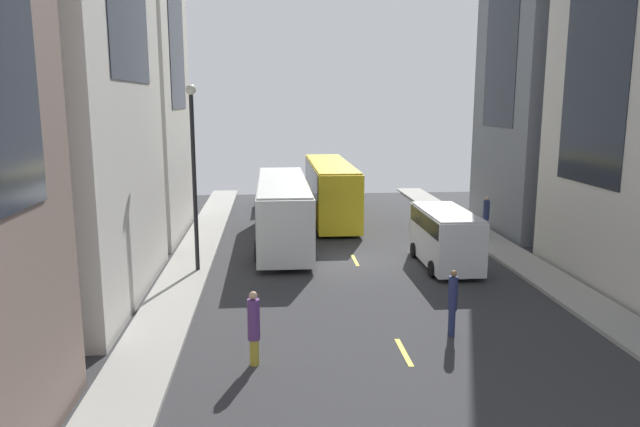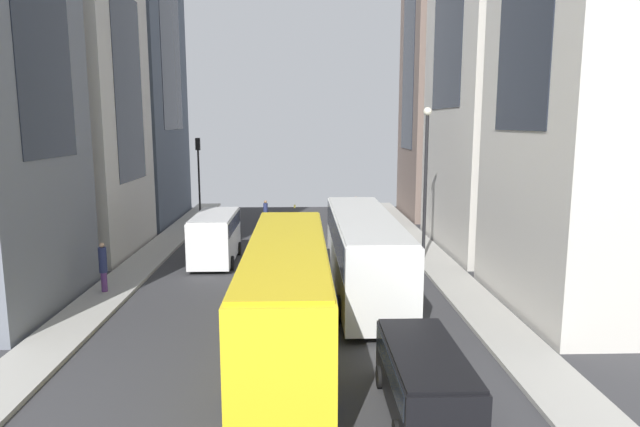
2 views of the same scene
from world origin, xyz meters
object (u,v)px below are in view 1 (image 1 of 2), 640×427
at_px(city_bus_white, 283,205).
at_px(pedestrian_waiting_curb, 254,326).
at_px(streetcar_yellow, 330,186).
at_px(pedestrian_walking_far, 486,215).
at_px(car_black_0, 274,194).
at_px(pedestrian_crossing_mid, 453,301).
at_px(delivery_van_white, 446,234).

height_order(city_bus_white, pedestrian_waiting_curb, city_bus_white).
xyz_separation_m(streetcar_yellow, pedestrian_walking_far, (7.99, -6.11, -0.83)).
bearing_deg(city_bus_white, streetcar_yellow, 63.69).
height_order(streetcar_yellow, car_black_0, streetcar_yellow).
bearing_deg(city_bus_white, pedestrian_crossing_mid, -68.93).
xyz_separation_m(delivery_van_white, pedestrian_waiting_curb, (-8.37, -9.64, -0.35)).
bearing_deg(delivery_van_white, pedestrian_waiting_curb, -130.95).
height_order(delivery_van_white, pedestrian_walking_far, delivery_van_white).
bearing_deg(pedestrian_waiting_curb, car_black_0, -177.83).
distance_m(city_bus_white, pedestrian_crossing_mid, 14.23).
xyz_separation_m(car_black_0, pedestrian_waiting_curb, (-0.74, -25.31, 0.15)).
bearing_deg(pedestrian_crossing_mid, city_bus_white, 128.08).
height_order(pedestrian_walking_far, pedestrian_crossing_mid, pedestrian_walking_far).
xyz_separation_m(city_bus_white, car_black_0, (-0.39, 10.43, -1.00)).
bearing_deg(streetcar_yellow, pedestrian_waiting_curb, -101.40).
distance_m(car_black_0, pedestrian_crossing_mid, 24.31).
xyz_separation_m(pedestrian_crossing_mid, pedestrian_waiting_curb, (-6.24, -1.63, -0.02)).
bearing_deg(pedestrian_walking_far, streetcar_yellow, 85.12).
xyz_separation_m(city_bus_white, delivery_van_white, (7.23, -5.24, -0.50)).
bearing_deg(pedestrian_walking_far, pedestrian_waiting_curb, 173.50).
height_order(pedestrian_walking_far, pedestrian_waiting_curb, pedestrian_walking_far).
bearing_deg(car_black_0, streetcar_yellow, -48.91).
distance_m(pedestrian_crossing_mid, pedestrian_waiting_curb, 6.45).
distance_m(streetcar_yellow, car_black_0, 5.50).
height_order(car_black_0, pedestrian_waiting_curb, pedestrian_waiting_curb).
distance_m(delivery_van_white, car_black_0, 17.44).
relative_size(city_bus_white, pedestrian_crossing_mid, 5.66).
bearing_deg(pedestrian_crossing_mid, pedestrian_waiting_curb, -148.36).
bearing_deg(pedestrian_waiting_curb, pedestrian_crossing_mid, 108.49).
relative_size(streetcar_yellow, pedestrian_crossing_mid, 5.59).
bearing_deg(pedestrian_walking_far, city_bus_white, 123.87).
relative_size(pedestrian_walking_far, pedestrian_crossing_mid, 0.98).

